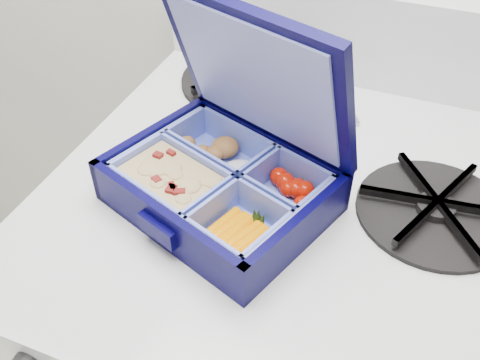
% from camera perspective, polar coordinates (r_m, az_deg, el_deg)
% --- Properties ---
extents(bento_box, '(0.25, 0.22, 0.05)m').
position_cam_1_polar(bento_box, '(0.54, -2.13, -0.65)').
color(bento_box, '#030032').
rests_on(bento_box, stove).
extents(burner_grate, '(0.18, 0.18, 0.02)m').
position_cam_1_polar(burner_grate, '(0.58, 20.19, -2.59)').
color(burner_grate, black).
rests_on(burner_grate, stove).
extents(burner_grate_rear, '(0.19, 0.19, 0.02)m').
position_cam_1_polar(burner_grate_rear, '(0.74, 0.98, 11.06)').
color(burner_grate_rear, black).
rests_on(burner_grate_rear, stove).
extents(fork, '(0.17, 0.14, 0.01)m').
position_cam_1_polar(fork, '(0.65, 3.56, 5.05)').
color(fork, '#A7A7BA').
rests_on(fork, stove).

